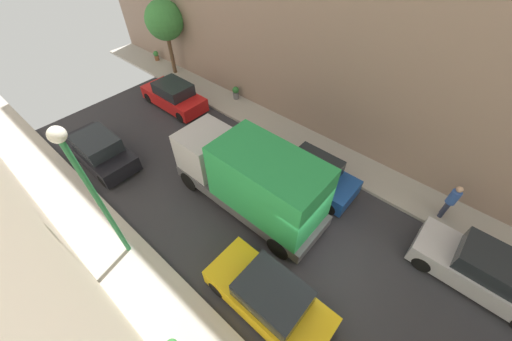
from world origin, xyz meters
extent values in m
plane|color=#2D2D33|center=(0.00, 0.00, 0.00)|extent=(32.00, 32.00, 0.00)
cube|color=#A8A399|center=(5.00, 0.00, 0.07)|extent=(2.00, 44.00, 0.15)
cube|color=gold|center=(-2.70, 0.25, 0.55)|extent=(1.76, 4.20, 0.76)
cube|color=#1E2328|center=(-2.70, 0.10, 1.25)|extent=(1.56, 2.10, 0.64)
cylinder|color=black|center=(-3.48, 1.80, 0.32)|extent=(0.22, 0.64, 0.64)
cylinder|color=black|center=(-1.92, 1.80, 0.32)|extent=(0.22, 0.64, 0.64)
cylinder|color=black|center=(-1.92, -1.30, 0.32)|extent=(0.22, 0.64, 0.64)
cube|color=black|center=(-2.70, 10.77, 0.55)|extent=(1.76, 4.20, 0.76)
cube|color=#1E2328|center=(-2.70, 10.62, 1.25)|extent=(1.56, 2.10, 0.64)
cylinder|color=black|center=(-3.48, 12.32, 0.32)|extent=(0.22, 0.64, 0.64)
cylinder|color=black|center=(-1.92, 12.32, 0.32)|extent=(0.22, 0.64, 0.64)
cylinder|color=black|center=(-3.48, 9.22, 0.32)|extent=(0.22, 0.64, 0.64)
cylinder|color=black|center=(-1.92, 9.22, 0.32)|extent=(0.22, 0.64, 0.64)
cube|color=silver|center=(2.70, -4.62, 0.55)|extent=(1.76, 4.20, 0.76)
cube|color=#1E2328|center=(2.70, -4.77, 1.25)|extent=(1.56, 2.10, 0.64)
cylinder|color=black|center=(1.92, -3.07, 0.32)|extent=(0.22, 0.64, 0.64)
cylinder|color=black|center=(3.48, -3.07, 0.32)|extent=(0.22, 0.64, 0.64)
cube|color=#194799|center=(2.70, 2.27, 0.55)|extent=(1.76, 4.20, 0.76)
cube|color=#1E2328|center=(2.70, 2.12, 1.25)|extent=(1.56, 2.10, 0.64)
cylinder|color=black|center=(1.92, 3.82, 0.32)|extent=(0.22, 0.64, 0.64)
cylinder|color=black|center=(3.48, 3.82, 0.32)|extent=(0.22, 0.64, 0.64)
cylinder|color=black|center=(1.92, 0.72, 0.32)|extent=(0.22, 0.64, 0.64)
cylinder|color=black|center=(3.48, 0.72, 0.32)|extent=(0.22, 0.64, 0.64)
cube|color=red|center=(2.70, 11.99, 0.55)|extent=(1.76, 4.20, 0.76)
cube|color=#1E2328|center=(2.70, 11.84, 1.25)|extent=(1.56, 2.10, 0.64)
cylinder|color=black|center=(1.92, 13.54, 0.32)|extent=(0.22, 0.64, 0.64)
cylinder|color=black|center=(3.48, 13.54, 0.32)|extent=(0.22, 0.64, 0.64)
cylinder|color=black|center=(1.92, 10.44, 0.32)|extent=(0.22, 0.64, 0.64)
cylinder|color=black|center=(3.48, 10.44, 0.32)|extent=(0.22, 0.64, 0.64)
cube|color=#4C4C51|center=(0.00, 3.52, 0.73)|extent=(2.20, 6.60, 0.50)
cube|color=#B7B7BC|center=(0.00, 5.92, 1.83)|extent=(2.10, 1.80, 1.70)
cube|color=green|center=(0.00, 2.52, 2.18)|extent=(2.24, 4.20, 2.40)
cylinder|color=black|center=(-0.98, 6.12, 0.48)|extent=(0.30, 0.96, 0.96)
cylinder|color=black|center=(0.98, 6.12, 0.48)|extent=(0.30, 0.96, 0.96)
cylinder|color=black|center=(-0.98, 1.12, 0.48)|extent=(0.30, 0.96, 0.96)
cylinder|color=black|center=(0.98, 1.12, 0.48)|extent=(0.30, 0.96, 0.96)
cylinder|color=#2D334C|center=(4.63, -2.91, 0.56)|extent=(0.18, 0.18, 0.82)
cylinder|color=#2D334C|center=(4.85, -2.91, 0.56)|extent=(0.18, 0.18, 0.82)
cylinder|color=#3359B2|center=(4.74, -2.91, 1.29)|extent=(0.36, 0.36, 0.64)
sphere|color=tan|center=(4.74, -2.91, 1.75)|extent=(0.24, 0.24, 0.24)
cylinder|color=brown|center=(5.25, 15.26, 1.43)|extent=(0.26, 0.26, 2.56)
sphere|color=#38843D|center=(5.25, 15.26, 3.60)|extent=(2.38, 2.38, 2.38)
cylinder|color=brown|center=(5.55, 17.81, 0.32)|extent=(0.33, 0.33, 0.34)
sphere|color=#38843D|center=(5.55, 17.81, 0.64)|extent=(0.37, 0.37, 0.37)
cylinder|color=slate|center=(5.61, 9.62, 0.36)|extent=(0.36, 0.36, 0.42)
sphere|color=#2D7233|center=(5.61, 9.62, 0.73)|extent=(0.41, 0.41, 0.41)
cylinder|color=#26723F|center=(-4.60, 5.45, 2.78)|extent=(0.16, 0.16, 5.27)
sphere|color=white|center=(-4.60, 5.45, 5.64)|extent=(0.44, 0.44, 0.44)
camera|label=1|loc=(-5.58, -1.74, 10.02)|focal=20.29mm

